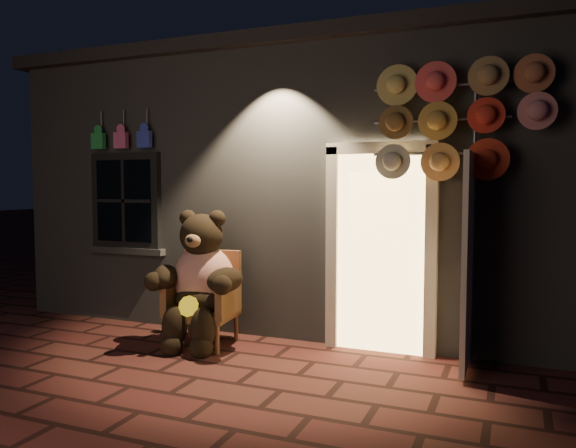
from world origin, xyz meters
The scene contains 5 objects.
ground centered at (0.00, 0.00, 0.00)m, with size 60.00×60.00×0.00m, color #4D241D.
shop_building centered at (0.00, 3.99, 1.74)m, with size 7.30×5.95×3.51m.
wicker_armchair centered at (-0.49, 1.00, 0.51)m, with size 0.76×0.70×1.02m.
teddy_bear centered at (-0.48, 0.87, 0.72)m, with size 1.09×0.89×1.51m.
hat_rack centered at (2.09, 1.28, 2.39)m, with size 1.69×0.22×2.95m.
Camera 1 is at (2.67, -4.29, 1.75)m, focal length 35.00 mm.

